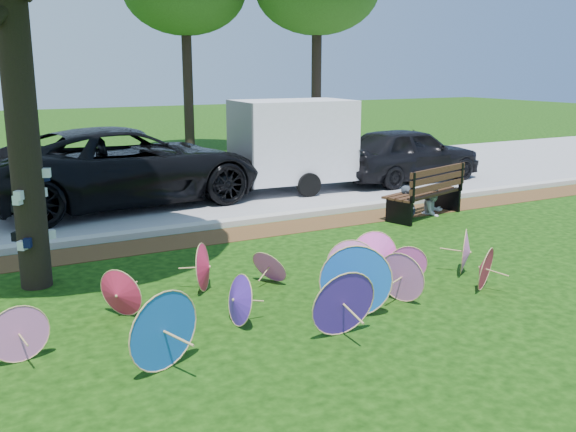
% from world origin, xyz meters
% --- Properties ---
extents(ground, '(90.00, 90.00, 0.00)m').
position_xyz_m(ground, '(0.00, 0.00, 0.00)').
color(ground, black).
rests_on(ground, ground).
extents(mulch_strip, '(90.00, 1.00, 0.01)m').
position_xyz_m(mulch_strip, '(0.00, 4.50, 0.01)').
color(mulch_strip, '#472D16').
rests_on(mulch_strip, ground).
extents(curb, '(90.00, 0.30, 0.12)m').
position_xyz_m(curb, '(0.00, 5.20, 0.06)').
color(curb, '#B7B5AD').
rests_on(curb, ground).
extents(street, '(90.00, 8.00, 0.01)m').
position_xyz_m(street, '(0.00, 9.35, 0.01)').
color(street, gray).
rests_on(street, ground).
extents(parasol_pile, '(7.08, 2.73, 0.95)m').
position_xyz_m(parasol_pile, '(0.00, 0.41, 0.39)').
color(parasol_pile, '#4B23A4').
rests_on(parasol_pile, ground).
extents(black_van, '(6.73, 3.59, 1.80)m').
position_xyz_m(black_van, '(-0.40, 8.17, 0.90)').
color(black_van, black).
rests_on(black_van, ground).
extents(dark_pickup, '(4.63, 2.22, 1.53)m').
position_xyz_m(dark_pickup, '(7.26, 7.62, 0.76)').
color(dark_pickup, black).
rests_on(dark_pickup, ground).
extents(cargo_trailer, '(2.99, 2.01, 2.61)m').
position_xyz_m(cargo_trailer, '(3.81, 7.90, 1.31)').
color(cargo_trailer, white).
rests_on(cargo_trailer, ground).
extents(park_bench, '(2.21, 1.36, 1.08)m').
position_xyz_m(park_bench, '(4.84, 4.02, 0.54)').
color(park_bench, black).
rests_on(park_bench, ground).
extents(person_left, '(0.57, 0.47, 1.33)m').
position_xyz_m(person_left, '(4.49, 4.07, 0.67)').
color(person_left, '#313944').
rests_on(person_left, ground).
extents(person_right, '(0.70, 0.61, 1.25)m').
position_xyz_m(person_right, '(5.19, 4.07, 0.62)').
color(person_right, '#B1B1BA').
rests_on(person_right, ground).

